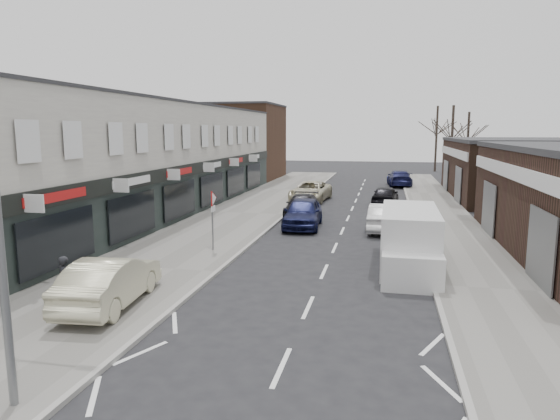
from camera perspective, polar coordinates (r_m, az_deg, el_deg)
The scene contains 20 objects.
ground at distance 10.26m, azimuth -2.31°, elevation -22.41°, with size 160.00×160.00×0.00m, color black.
pavement_left at distance 32.19m, azimuth -4.29°, elevation -0.41°, with size 5.50×64.00×0.12m, color slate.
pavement_right at distance 31.13m, azimuth 18.39°, elevation -1.18°, with size 3.50×64.00×0.12m, color slate.
shop_terrace_left at distance 32.12m, azimuth -17.34°, elevation 5.45°, with size 8.00×41.00×7.10m, color beige.
brick_block_far at distance 55.74m, azimuth -4.39°, elevation 7.67°, with size 8.00×10.00×8.00m, color #4E3221.
right_unit_far at distance 43.81m, azimuth 25.65°, elevation 4.13°, with size 10.00×16.00×4.50m, color #342117.
tree_far_a at distance 57.13m, azimuth 18.82°, elevation 3.22°, with size 3.60×3.60×8.00m, color #382D26, non-canonical shape.
tree_far_b at distance 63.38m, azimuth 20.45°, elevation 3.67°, with size 3.60×3.60×7.50m, color #382D26, non-canonical shape.
tree_far_c at distance 68.96m, azimuth 17.26°, elevation 4.23°, with size 3.60×3.60×8.50m, color #382D26, non-canonical shape.
street_lamp at distance 10.22m, azimuth -29.21°, elevation 3.80°, with size 2.23×0.22×8.00m.
warning_sign at distance 21.97m, azimuth -7.67°, elevation 0.75°, with size 0.12×0.80×2.70m.
white_van at distance 20.05m, azimuth 14.57°, elevation -3.46°, with size 2.17×6.00×2.33m.
sedan_on_pavement at distance 16.01m, azimuth -18.85°, elevation -7.70°, with size 1.58×4.53×1.49m, color beige.
pedestrian at distance 16.46m, azimuth -23.32°, elevation -7.44°, with size 0.56×0.37×1.53m, color black.
parked_car_left_a at distance 27.77m, azimuth 2.64°, elevation -0.32°, with size 1.94×4.81×1.64m, color #13173D.
parked_car_left_b at distance 31.39m, azimuth 2.55°, elevation 0.50°, with size 1.89×4.64×1.35m, color black.
parked_car_left_c at distance 38.23m, azimuth 3.51°, elevation 2.16°, with size 2.50×5.42×1.50m, color #C1B89A.
parked_car_right_a at distance 27.37m, azimuth 11.85°, elevation -0.81°, with size 1.57×4.50×1.48m, color silver.
parked_car_right_b at distance 36.74m, azimuth 11.94°, elevation 1.63°, with size 1.69×4.20×1.43m, color black.
parked_car_right_c at distance 49.85m, azimuth 13.48°, elevation 3.56°, with size 2.15×5.30×1.54m, color #14163F.
Camera 1 is at (2.19, -8.47, 5.36)m, focal length 32.00 mm.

